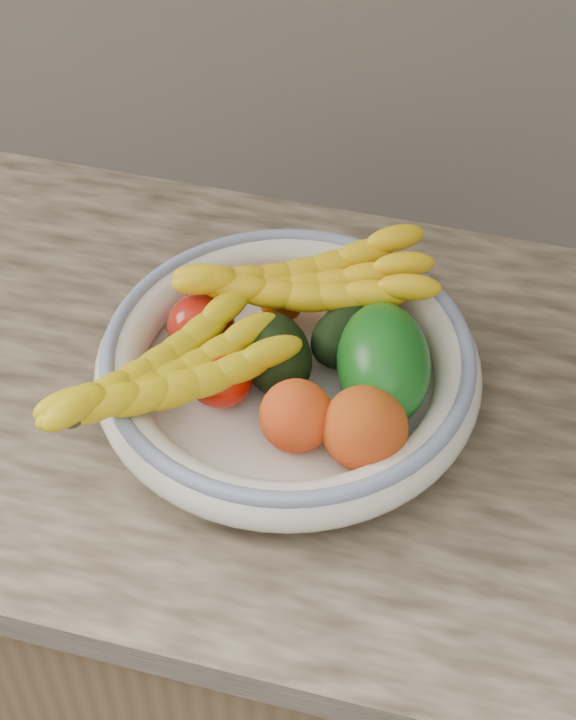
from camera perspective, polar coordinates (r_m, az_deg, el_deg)
The scene contains 13 objects.
kitchen_counter at distance 1.51m, azimuth 0.26°, elevation -12.27°, with size 2.44×0.66×1.40m.
fruit_bowl at distance 1.11m, azimuth -0.00°, elevation -0.40°, with size 0.39×0.39×0.08m.
clementine_back_left at distance 1.17m, azimuth -0.33°, elevation 3.03°, with size 0.05×0.05×0.04m, color #ED4B04.
clementine_back_right at distance 1.18m, azimuth 3.29°, elevation 3.45°, with size 0.06×0.06×0.05m, color #DE5104.
tomato_left at distance 1.14m, azimuth -4.52°, elevation 1.83°, with size 0.07×0.07×0.06m, color #A6180F.
tomato_near_left at distance 1.08m, azimuth -3.51°, elevation -0.90°, with size 0.07×0.07×0.06m, color red.
avocado_center at distance 1.10m, azimuth -0.64°, elevation 0.31°, with size 0.07×0.10×0.07m, color black.
avocado_right at distance 1.12m, azimuth 3.27°, elevation 1.35°, with size 0.06×0.09×0.06m, color black.
green_mango at distance 1.08m, azimuth 4.95°, elevation -0.16°, with size 0.09×0.14×0.10m, color #0F5413.
peach_front at distance 1.04m, azimuth 0.43°, elevation -2.90°, with size 0.07×0.07×0.07m, color orange.
peach_right at distance 1.03m, azimuth 3.99°, elevation -3.54°, with size 0.08×0.08×0.08m, color orange.
banana_bunch_back at distance 1.13m, azimuth 0.82°, elevation 3.75°, with size 0.28×0.11×0.08m, color yellow, non-canonical shape.
banana_bunch_front at distance 1.06m, azimuth -6.38°, elevation -1.10°, with size 0.28×0.11×0.08m, color yellow, non-canonical shape.
Camera 1 is at (0.20, 0.93, 1.76)m, focal length 55.00 mm.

